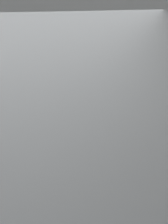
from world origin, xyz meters
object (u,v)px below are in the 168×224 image
Objects in this scene: car_blue_hatchback at (73,102)px; car_yellow_taxi at (106,102)px; car_red_coupe at (97,104)px; transit_bus at (104,107)px; car_grey_wagon at (64,105)px; car_black_suv at (122,113)px; box_truck at (98,99)px.

car_blue_hatchback is 1.11× the size of car_yellow_taxi.
car_red_coupe is 1.03× the size of car_yellow_taxi.
transit_bus is 35.94m from car_yellow_taxi.
car_blue_hatchback and car_grey_wagon have the same top height.
car_grey_wagon is at bearing 100.46° from transit_bus.
car_black_suv is at bearing -84.70° from car_red_coupe.
car_grey_wagon is (-4.00, -5.68, 0.00)m from car_red_coupe.
car_red_coupe and car_grey_wagon have the same top height.
box_truck reaches higher than car_red_coupe.
car_blue_hatchback is at bearing 90.00° from car_grey_wagon.
car_yellow_taxi is 0.58× the size of box_truck.
car_yellow_taxi is at bearing 90.00° from car_black_suv.
car_blue_hatchback is at bearing 96.75° from transit_bus.
transit_bus is at bearing -83.25° from car_blue_hatchback.
car_black_suv and car_yellow_taxi have the same top height.
car_red_coupe is at bearing -100.60° from car_yellow_taxi.
car_red_coupe is 7.15m from box_truck.
car_grey_wagon is at bearing -90.00° from car_blue_hatchback.
box_truck is (4.00, -1.42, 0.84)m from car_grey_wagon.
car_yellow_taxi is (1.60, 8.55, -0.00)m from car_red_coupe.
car_red_coupe is 0.97× the size of car_black_suv.
car_red_coupe is 0.93× the size of car_blue_hatchback.
car_blue_hatchback is 0.64× the size of box_truck.
car_grey_wagon is at bearing 160.46° from box_truck.
car_blue_hatchback is 14.17m from box_truck.
car_yellow_taxi is (-0.00, 25.81, -0.00)m from car_black_suv.
car_grey_wagon is at bearing -125.14° from car_red_coupe.
car_red_coupe is 17.33m from car_black_suv.
transit_bus is 2.51× the size of car_grey_wagon.
car_blue_hatchback is at bearing 121.75° from car_red_coupe.
transit_bus is 10.25m from car_black_suv.
car_red_coupe is at bearing 90.00° from box_truck.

